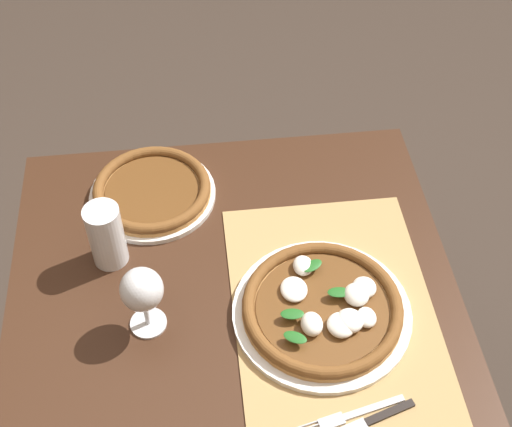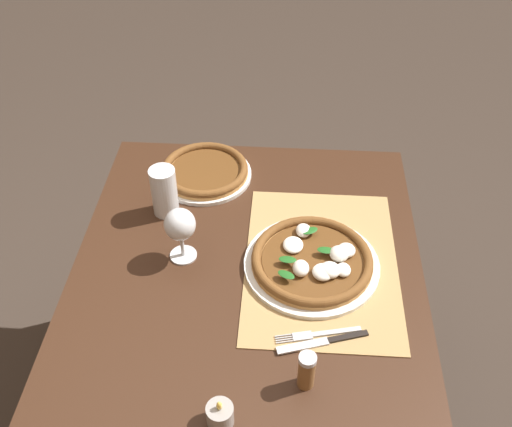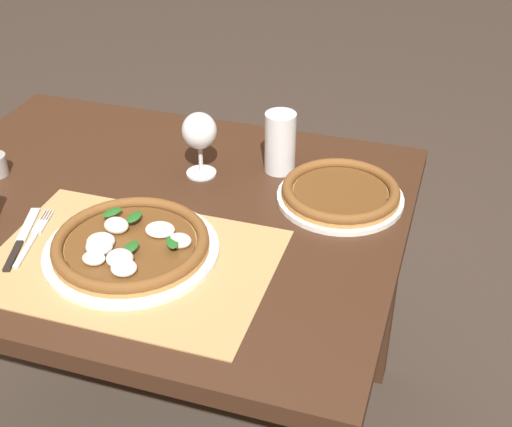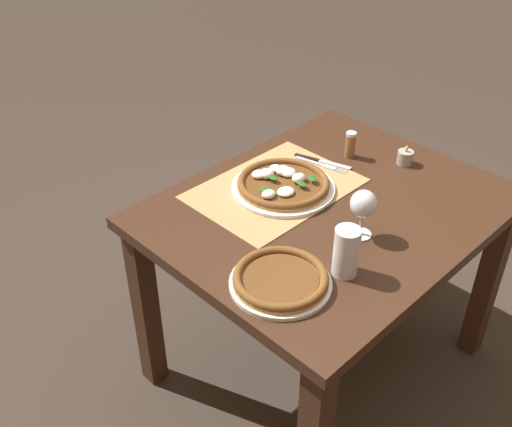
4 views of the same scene
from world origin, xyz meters
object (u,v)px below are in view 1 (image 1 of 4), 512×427
Objects in this scene: pint_glass at (106,236)px; pizza_near at (323,308)px; pizza_far at (152,191)px; wine_glass at (142,292)px; fork at (351,415)px; knife at (359,426)px.

pizza_near is at bearing -114.63° from pint_glass.
wine_glass is at bearing 177.58° from pizza_far.
pizza_far is 1.40× the size of fork.
pizza_near is 0.45m from pint_glass.
pint_glass is (0.17, 0.07, -0.04)m from wine_glass.
pizza_near is 1.24× the size of pizza_far.
wine_glass is at bearing 54.88° from knife.
pizza_far is at bearing 30.40° from knife.
pizza_far is 1.32× the size of knife.
pizza_near is 1.64× the size of knife.
knife is at bearing -152.32° from fork.
pint_glass is (0.19, 0.41, 0.05)m from pizza_near.
fork is (-0.23, -0.34, -0.10)m from wine_glass.
pint_glass is at bearing 45.69° from knife.
pint_glass is 0.73× the size of fork.
wine_glass is at bearing 56.34° from fork.
wine_glass reaches higher than fork.
pizza_far is 1.80× the size of wine_glass.
pizza_far is at bearing 42.40° from pizza_near.
pizza_near reaches higher than pizza_far.
pizza_near is 1.73× the size of fork.
knife is at bearing -134.31° from pint_glass.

